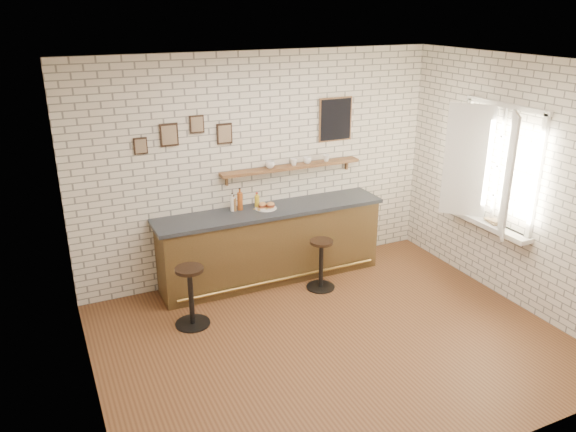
# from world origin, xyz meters

# --- Properties ---
(ground) EXTENTS (5.00, 5.00, 0.00)m
(ground) POSITION_xyz_m (0.00, 0.00, 0.00)
(ground) COLOR brown
(ground) RESTS_ON ground
(bar_counter) EXTENTS (3.10, 0.65, 1.01)m
(bar_counter) POSITION_xyz_m (0.00, 1.70, 0.51)
(bar_counter) COLOR #513C1D
(bar_counter) RESTS_ON ground
(sandwich_plate) EXTENTS (0.28, 0.28, 0.01)m
(sandwich_plate) POSITION_xyz_m (-0.06, 1.73, 1.02)
(sandwich_plate) COLOR white
(sandwich_plate) RESTS_ON bar_counter
(ciabatta_sandwich) EXTENTS (0.22, 0.15, 0.07)m
(ciabatta_sandwich) POSITION_xyz_m (-0.05, 1.73, 1.06)
(ciabatta_sandwich) COLOR tan
(ciabatta_sandwich) RESTS_ON sandwich_plate
(potato_chips) EXTENTS (0.26, 0.18, 0.00)m
(potato_chips) POSITION_xyz_m (-0.08, 1.73, 1.02)
(potato_chips) COLOR #C29344
(potato_chips) RESTS_ON sandwich_plate
(bitters_bottle_brown) EXTENTS (0.07, 0.07, 0.22)m
(bitters_bottle_brown) POSITION_xyz_m (-0.46, 1.84, 1.10)
(bitters_bottle_brown) COLOR brown
(bitters_bottle_brown) RESTS_ON bar_counter
(bitters_bottle_white) EXTENTS (0.06, 0.06, 0.24)m
(bitters_bottle_white) POSITION_xyz_m (-0.48, 1.84, 1.11)
(bitters_bottle_white) COLOR white
(bitters_bottle_white) RESTS_ON bar_counter
(bitters_bottle_amber) EXTENTS (0.07, 0.07, 0.30)m
(bitters_bottle_amber) POSITION_xyz_m (-0.37, 1.84, 1.13)
(bitters_bottle_amber) COLOR #9C4919
(bitters_bottle_amber) RESTS_ON bar_counter
(condiment_bottle_yellow) EXTENTS (0.06, 0.06, 0.20)m
(condiment_bottle_yellow) POSITION_xyz_m (-0.14, 1.84, 1.09)
(condiment_bottle_yellow) COLOR gold
(condiment_bottle_yellow) RESTS_ON bar_counter
(bar_stool_left) EXTENTS (0.41, 0.41, 0.73)m
(bar_stool_left) POSITION_xyz_m (-1.31, 0.99, 0.39)
(bar_stool_left) COLOR black
(bar_stool_left) RESTS_ON ground
(bar_stool_right) EXTENTS (0.38, 0.38, 0.68)m
(bar_stool_right) POSITION_xyz_m (0.48, 1.16, 0.36)
(bar_stool_right) COLOR black
(bar_stool_right) RESTS_ON ground
(wall_shelf) EXTENTS (2.00, 0.18, 0.18)m
(wall_shelf) POSITION_xyz_m (0.40, 1.90, 1.48)
(wall_shelf) COLOR brown
(wall_shelf) RESTS_ON ground
(shelf_cup_a) EXTENTS (0.12, 0.12, 0.10)m
(shelf_cup_a) POSITION_xyz_m (0.08, 1.90, 1.55)
(shelf_cup_a) COLOR white
(shelf_cup_a) RESTS_ON wall_shelf
(shelf_cup_b) EXTENTS (0.12, 0.12, 0.09)m
(shelf_cup_b) POSITION_xyz_m (0.43, 1.90, 1.55)
(shelf_cup_b) COLOR white
(shelf_cup_b) RESTS_ON wall_shelf
(shelf_cup_c) EXTENTS (0.12, 0.12, 0.09)m
(shelf_cup_c) POSITION_xyz_m (0.63, 1.90, 1.55)
(shelf_cup_c) COLOR white
(shelf_cup_c) RESTS_ON wall_shelf
(shelf_cup_d) EXTENTS (0.10, 0.10, 0.09)m
(shelf_cup_d) POSITION_xyz_m (0.93, 1.90, 1.54)
(shelf_cup_d) COLOR white
(shelf_cup_d) RESTS_ON wall_shelf
(back_wall_decor) EXTENTS (2.96, 0.02, 0.56)m
(back_wall_decor) POSITION_xyz_m (0.23, 1.98, 2.05)
(back_wall_decor) COLOR black
(back_wall_decor) RESTS_ON ground
(window_sill) EXTENTS (0.20, 1.35, 0.06)m
(window_sill) POSITION_xyz_m (2.40, 0.30, 0.90)
(window_sill) COLOR white
(window_sill) RESTS_ON ground
(casement_window) EXTENTS (0.40, 1.30, 1.56)m
(casement_window) POSITION_xyz_m (2.36, 0.30, 1.65)
(casement_window) COLOR white
(casement_window) RESTS_ON ground
(book_lower) EXTENTS (0.24, 0.28, 0.02)m
(book_lower) POSITION_xyz_m (2.38, 0.25, 0.94)
(book_lower) COLOR tan
(book_lower) RESTS_ON window_sill
(book_upper) EXTENTS (0.16, 0.21, 0.02)m
(book_upper) POSITION_xyz_m (2.38, 0.24, 0.96)
(book_upper) COLOR tan
(book_upper) RESTS_ON book_lower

